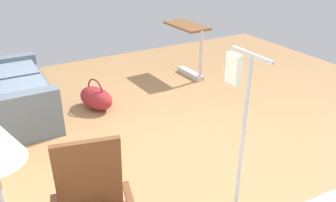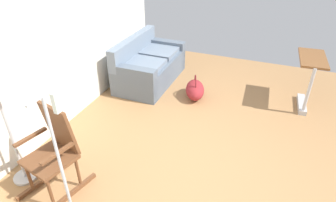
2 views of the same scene
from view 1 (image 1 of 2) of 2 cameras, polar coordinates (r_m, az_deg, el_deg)
ground_plane at (r=3.99m, az=6.32°, el=-8.20°), size 7.37×7.37×0.00m
couch at (r=4.97m, az=-23.77°, el=0.83°), size 1.61×0.86×0.85m
overbed_table at (r=5.89m, az=3.41°, el=9.07°), size 0.85×0.44×0.84m
duffel_bag at (r=4.94m, az=-11.41°, el=0.50°), size 0.63×0.49×0.43m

